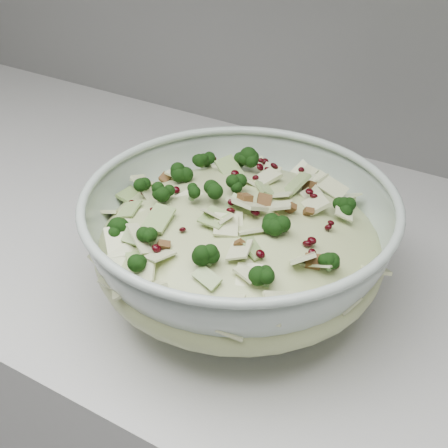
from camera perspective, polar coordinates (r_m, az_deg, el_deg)
mixing_bowl at (r=0.64m, az=1.39°, el=-1.99°), size 0.41×0.41×0.13m
salad at (r=0.63m, az=1.42°, el=-0.47°), size 0.38×0.38×0.13m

